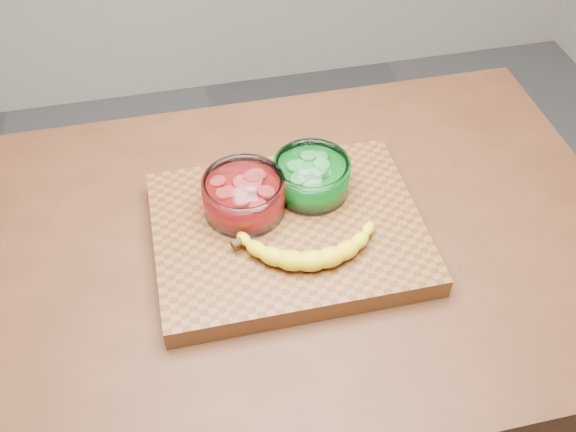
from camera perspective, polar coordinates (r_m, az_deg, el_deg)
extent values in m
cube|color=#502B18|center=(1.48, 0.00, -13.58)|extent=(1.20, 0.80, 0.90)
cube|color=brown|center=(1.09, 0.00, -1.43)|extent=(0.45, 0.35, 0.04)
cylinder|color=white|center=(1.08, -3.94, 1.83)|extent=(0.14, 0.14, 0.07)
cylinder|color=red|center=(1.09, -3.91, 1.50)|extent=(0.12, 0.12, 0.04)
cylinder|color=#FF5150|center=(1.07, -3.99, 2.54)|extent=(0.11, 0.11, 0.02)
cylinder|color=white|center=(1.12, 2.11, 3.52)|extent=(0.13, 0.13, 0.06)
cylinder|color=#139822|center=(1.12, 2.09, 3.21)|extent=(0.11, 0.11, 0.04)
cylinder|color=#6FEC70|center=(1.10, 2.13, 4.21)|extent=(0.11, 0.11, 0.02)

